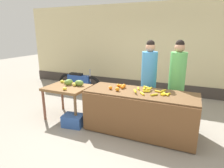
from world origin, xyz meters
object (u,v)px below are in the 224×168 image
Objects in this scene: vendor_woman_blue_shirt at (149,81)px; produce_crate at (73,120)px; produce_sack at (109,102)px; vendor_woman_green_shirt at (176,83)px; parked_motorcycle at (79,82)px.

produce_crate is (-1.40, -0.99, -0.80)m from vendor_woman_blue_shirt.
produce_sack is at bearing 71.31° from produce_crate.
produce_crate is 0.90× the size of produce_sack.
vendor_woman_green_shirt reaches higher than produce_sack.
vendor_woman_green_shirt is at bearing 27.28° from produce_crate.
parked_motorcycle is at bearing 163.26° from vendor_woman_green_shirt.
vendor_woman_green_shirt reaches higher than produce_crate.
produce_crate is at bearing -60.74° from parked_motorcycle.
parked_motorcycle is 1.72m from produce_sack.
vendor_woman_blue_shirt is 1.90m from produce_crate.
vendor_woman_green_shirt is (0.60, 0.04, 0.01)m from vendor_woman_blue_shirt.
vendor_woman_blue_shirt reaches higher than produce_crate.
produce_crate is at bearing -152.72° from vendor_woman_green_shirt.
vendor_woman_green_shirt reaches higher than parked_motorcycle.
parked_motorcycle is 3.64× the size of produce_crate.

